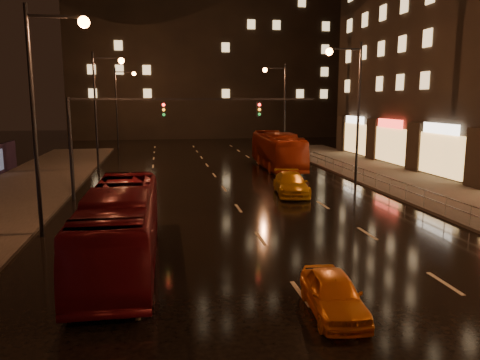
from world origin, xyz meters
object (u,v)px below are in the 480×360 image
(bus_red, at_px, (121,227))
(taxi_far, at_px, (291,184))
(bus_curb, at_px, (277,150))
(taxi_near, at_px, (333,294))

(bus_red, relative_size, taxi_far, 2.17)
(bus_red, relative_size, bus_curb, 0.91)
(bus_curb, bearing_deg, taxi_far, -97.82)
(bus_red, height_order, taxi_far, bus_red)
(bus_curb, xyz_separation_m, taxi_far, (-2.00, -11.62, -0.90))
(bus_curb, bearing_deg, bus_red, -114.95)
(bus_red, distance_m, taxi_near, 8.19)
(taxi_far, bearing_deg, bus_red, -122.88)
(bus_curb, height_order, taxi_far, bus_curb)
(taxi_near, bearing_deg, bus_red, 145.40)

